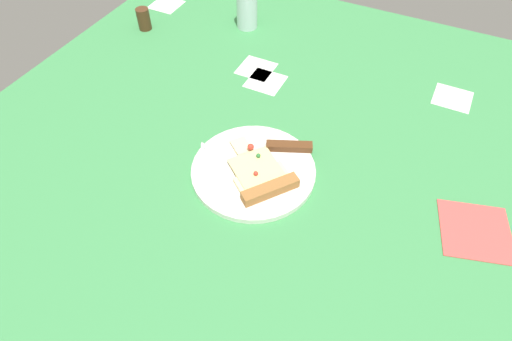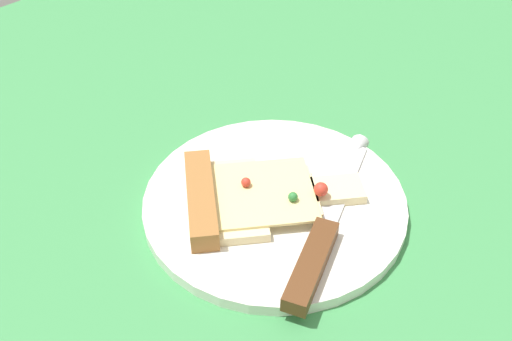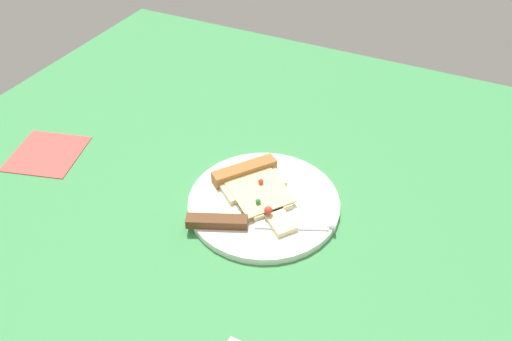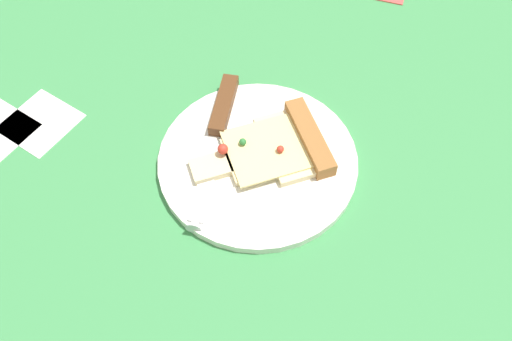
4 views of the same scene
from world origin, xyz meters
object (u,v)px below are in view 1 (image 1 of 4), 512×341
at_px(napkin, 476,231).
at_px(plate, 255,171).
at_px(pepper_shaker, 144,19).
at_px(knife, 267,147).
at_px(drinking_glass, 247,9).
at_px(pizza_slice, 260,175).

bearing_deg(napkin, plate, 7.04).
height_order(pepper_shaker, napkin, pepper_shaker).
distance_m(knife, napkin, 0.44).
xyz_separation_m(plate, drinking_glass, (0.28, -0.51, 0.05)).
relative_size(drinking_glass, pepper_shaker, 1.75).
xyz_separation_m(knife, drinking_glass, (0.28, -0.45, 0.04)).
height_order(plate, drinking_glass, drinking_glass).
bearing_deg(knife, pizza_slice, 171.78).
height_order(plate, knife, knife).
xyz_separation_m(drinking_glass, pepper_shaker, (0.27, 0.14, -0.02)).
bearing_deg(drinking_glass, pizza_slice, 119.54).
xyz_separation_m(pizza_slice, napkin, (-0.42, -0.07, -0.02)).
relative_size(pepper_shaker, napkin, 0.48).
bearing_deg(pepper_shaker, plate, 146.13).
height_order(plate, pepper_shaker, pepper_shaker).
bearing_deg(napkin, knife, -1.22).
height_order(knife, pepper_shaker, pepper_shaker).
bearing_deg(knife, napkin, -114.50).
bearing_deg(napkin, drinking_glass, -32.39).
height_order(knife, napkin, knife).
distance_m(pepper_shaker, napkin, 1.03).
xyz_separation_m(plate, napkin, (-0.44, -0.05, -0.00)).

